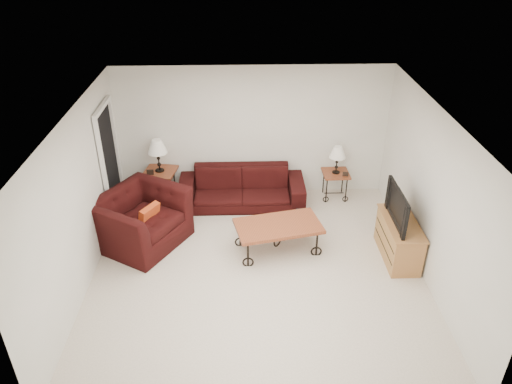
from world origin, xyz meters
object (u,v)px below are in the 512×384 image
lamp_right (337,160)px  tv_stand (399,240)px  armchair (141,219)px  side_table_right (335,185)px  television (403,207)px  backpack (301,207)px  side_table_left (161,185)px  lamp_left (158,156)px  sofa (242,188)px  coffee_table (278,237)px

lamp_right → tv_stand: lamp_right is taller
armchair → tv_stand: bearing=-66.1°
side_table_right → lamp_right: lamp_right is taller
armchair → television: bearing=-66.1°
backpack → side_table_left: bearing=173.4°
side_table_left → side_table_right: 3.29m
lamp_left → armchair: size_ratio=0.46×
sofa → side_table_right: (1.78, 0.18, -0.07)m
armchair → television: (4.08, -0.53, 0.49)m
television → side_table_right: bearing=-160.8°
tv_stand → backpack: size_ratio=2.74×
sofa → backpack: sofa is taller
coffee_table → lamp_left: bearing=141.3°
side_table_right → coffee_table: (-1.20, -1.67, -0.02)m
sofa → coffee_table: sofa is taller
lamp_left → sofa: bearing=-6.8°
lamp_left → coffee_table: lamp_left is taller
television → armchair: bearing=-97.4°
sofa → side_table_right: size_ratio=4.35×
side_table_right → coffee_table: size_ratio=0.40×
lamp_left → tv_stand: bearing=-25.5°
coffee_table → television: (1.86, -0.22, 0.69)m
side_table_right → tv_stand: 2.01m
lamp_left → armchair: bearing=-95.6°
tv_stand → television: bearing=180.0°
side_table_left → lamp_left: 0.62m
sofa → television: television is taller
television → backpack: bearing=-131.7°
tv_stand → backpack: bearing=138.7°
side_table_left → sofa: bearing=-6.8°
coffee_table → backpack: 1.12m
armchair → lamp_right: bearing=-37.0°
television → backpack: television is taller
lamp_right → television: size_ratio=0.55×
side_table_left → television: size_ratio=0.64×
side_table_left → coffee_table: side_table_left is taller
armchair → television: 4.15m
lamp_right → lamp_left: bearing=180.0°
tv_stand → backpack: (-1.39, 1.23, -0.13)m
coffee_table → sofa: bearing=111.1°
side_table_right → lamp_left: bearing=180.0°
sofa → backpack: (1.06, -0.49, -0.14)m
sofa → coffee_table: 1.60m
coffee_table → television: television is taller
sofa → lamp_left: bearing=173.2°
side_table_right → lamp_left: (-3.29, 0.00, 0.67)m
lamp_left → backpack: size_ratio=1.56×
lamp_left → tv_stand: 4.44m
lamp_left → backpack: lamp_left is taller
armchair → television: size_ratio=1.39×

